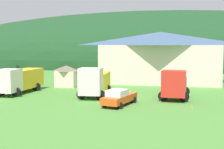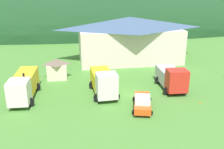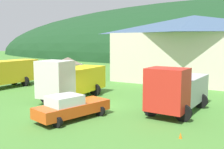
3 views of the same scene
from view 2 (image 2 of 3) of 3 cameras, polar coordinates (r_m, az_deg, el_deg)
The scene contains 10 objects.
ground_plane at distance 33.64m, azimuth 4.28°, elevation -4.51°, with size 200.00×200.00×0.00m, color #477F33.
forested_hill_backdrop at distance 94.22m, azimuth -4.73°, elevation 10.65°, with size 165.85×60.00×32.56m, color #193D1E.
depot_building at distance 48.10m, azimuth 3.85°, elevation 7.88°, with size 19.63×10.02×8.15m.
play_shed_cream at distance 39.69m, azimuth -12.03°, elevation 1.27°, with size 3.12×2.36×3.12m.
heavy_rig_striped at distance 33.68m, azimuth -18.83°, elevation -2.21°, with size 3.36×8.19×3.24m.
flatbed_truck_yellow at distance 33.09m, azimuth -1.87°, elevation -1.56°, with size 3.45×7.35×3.53m.
crane_truck_red at distance 35.77m, azimuth 12.97°, elevation -0.62°, with size 3.54×6.87×3.36m.
service_pickup_orange at distance 29.81m, azimuth 6.68°, elevation -6.04°, with size 3.08×5.41×1.66m.
traffic_light_west at distance 32.62m, azimuth -18.66°, elevation -2.01°, with size 0.20×0.32×3.60m.
traffic_cone_near_pickup at distance 32.87m, azimuth 18.76°, elevation -6.11°, with size 0.36×0.36×0.65m, color orange.
Camera 2 is at (-7.43, -30.00, 13.29)m, focal length 41.59 mm.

